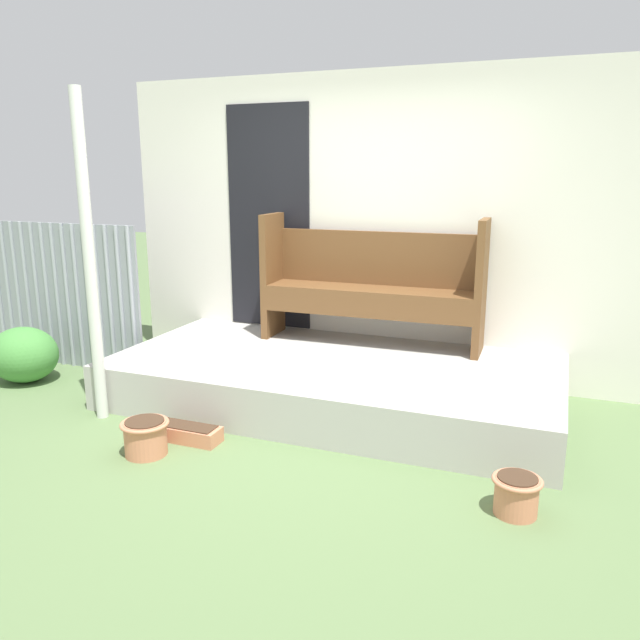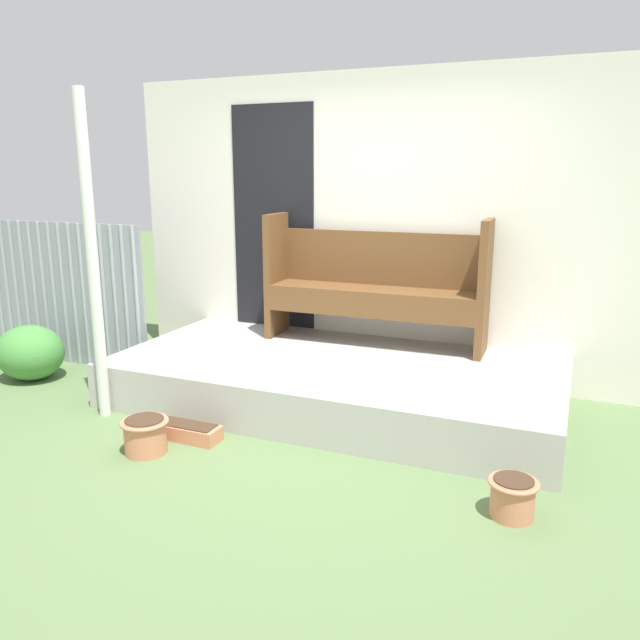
{
  "view_description": "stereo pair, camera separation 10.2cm",
  "coord_description": "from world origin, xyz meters",
  "px_view_note": "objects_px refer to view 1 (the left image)",
  "views": [
    {
      "loc": [
        1.57,
        -3.52,
        1.78
      ],
      "look_at": [
        0.08,
        0.29,
        0.8
      ],
      "focal_mm": 35.0,
      "sensor_mm": 36.0,
      "label": 1
    },
    {
      "loc": [
        1.66,
        -3.48,
        1.78
      ],
      "look_at": [
        0.08,
        0.29,
        0.8
      ],
      "focal_mm": 35.0,
      "sensor_mm": 36.0,
      "label": 2
    }
  ],
  "objects_px": {
    "planter_box_rect": "(184,432)",
    "shrub_by_fence": "(24,355)",
    "flower_pot_middle": "(516,493)",
    "flower_pot_left": "(145,436)",
    "support_post": "(90,261)",
    "bench": "(372,279)"
  },
  "relations": [
    {
      "from": "flower_pot_left",
      "to": "flower_pot_middle",
      "type": "xyz_separation_m",
      "value": [
        2.27,
        0.12,
        -0.01
      ]
    },
    {
      "from": "flower_pot_left",
      "to": "bench",
      "type": "bearing_deg",
      "value": 64.21
    },
    {
      "from": "planter_box_rect",
      "to": "shrub_by_fence",
      "type": "xyz_separation_m",
      "value": [
        -1.97,
        0.54,
        0.19
      ]
    },
    {
      "from": "flower_pot_left",
      "to": "shrub_by_fence",
      "type": "relative_size",
      "value": 0.52
    },
    {
      "from": "planter_box_rect",
      "to": "shrub_by_fence",
      "type": "height_order",
      "value": "shrub_by_fence"
    },
    {
      "from": "flower_pot_left",
      "to": "flower_pot_middle",
      "type": "bearing_deg",
      "value": 2.91
    },
    {
      "from": "flower_pot_left",
      "to": "planter_box_rect",
      "type": "relative_size",
      "value": 0.6
    },
    {
      "from": "support_post",
      "to": "flower_pot_left",
      "type": "height_order",
      "value": "support_post"
    },
    {
      "from": "flower_pot_middle",
      "to": "planter_box_rect",
      "type": "relative_size",
      "value": 0.52
    },
    {
      "from": "planter_box_rect",
      "to": "bench",
      "type": "bearing_deg",
      "value": 63.41
    },
    {
      "from": "support_post",
      "to": "shrub_by_fence",
      "type": "height_order",
      "value": "support_post"
    },
    {
      "from": "support_post",
      "to": "flower_pot_middle",
      "type": "height_order",
      "value": "support_post"
    },
    {
      "from": "planter_box_rect",
      "to": "shrub_by_fence",
      "type": "relative_size",
      "value": 0.86
    },
    {
      "from": "bench",
      "to": "planter_box_rect",
      "type": "xyz_separation_m",
      "value": [
        -0.82,
        -1.63,
        -0.85
      ]
    },
    {
      "from": "support_post",
      "to": "shrub_by_fence",
      "type": "relative_size",
      "value": 3.9
    },
    {
      "from": "support_post",
      "to": "bench",
      "type": "distance_m",
      "value": 2.22
    },
    {
      "from": "support_post",
      "to": "flower_pot_middle",
      "type": "xyz_separation_m",
      "value": [
        2.97,
        -0.29,
        -1.05
      ]
    },
    {
      "from": "flower_pot_middle",
      "to": "bench",
      "type": "bearing_deg",
      "value": 126.99
    },
    {
      "from": "bench",
      "to": "planter_box_rect",
      "type": "relative_size",
      "value": 3.63
    },
    {
      "from": "bench",
      "to": "planter_box_rect",
      "type": "bearing_deg",
      "value": -117.68
    },
    {
      "from": "planter_box_rect",
      "to": "shrub_by_fence",
      "type": "bearing_deg",
      "value": 164.66
    },
    {
      "from": "flower_pot_left",
      "to": "planter_box_rect",
      "type": "distance_m",
      "value": 0.31
    }
  ]
}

